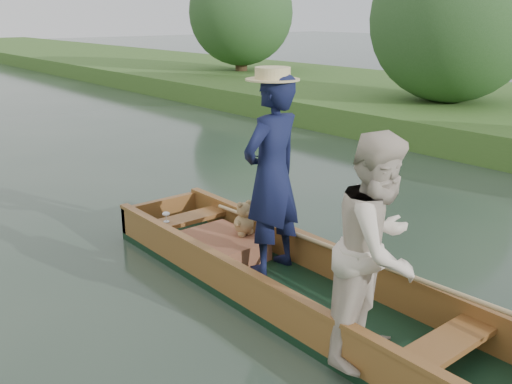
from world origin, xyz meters
TOP-DOWN VIEW (x-y plane):
  - ground at (0.00, 0.00)m, footprint 120.00×120.00m
  - trees_far at (0.67, 9.96)m, footprint 23.17×15.32m
  - punt at (-0.04, -0.18)m, footprint 1.32×5.00m

SIDE VIEW (x-z plane):
  - ground at x=0.00m, z-range 0.00..0.00m
  - punt at x=-0.04m, z-range -0.34..1.79m
  - trees_far at x=0.67m, z-range 0.22..4.81m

